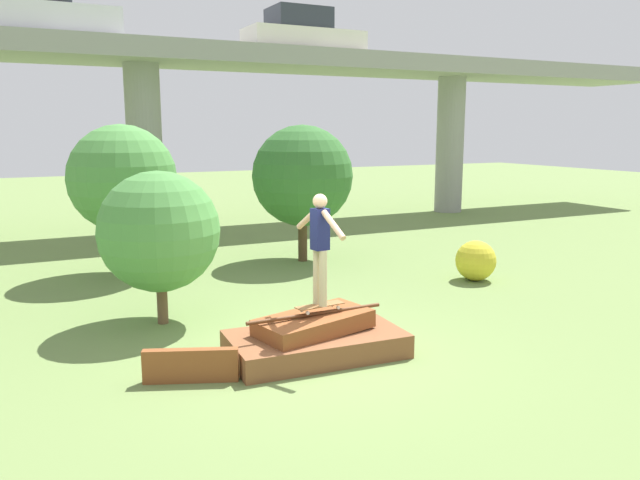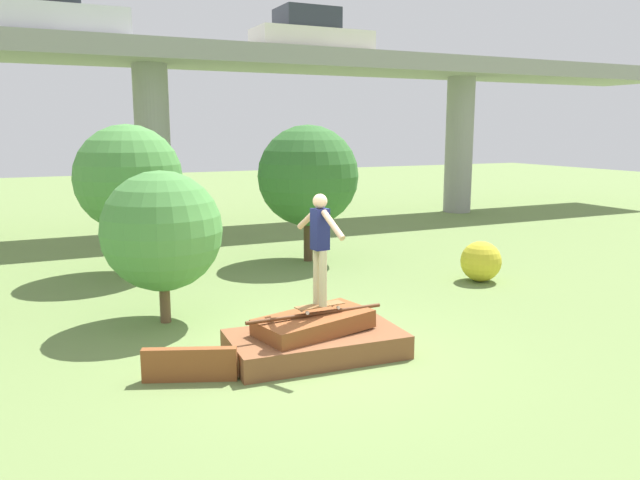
{
  "view_description": "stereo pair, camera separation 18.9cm",
  "coord_description": "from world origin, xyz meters",
  "views": [
    {
      "loc": [
        -3.91,
        -8.02,
        3.37
      ],
      "look_at": [
        0.09,
        0.04,
        1.75
      ],
      "focal_mm": 35.0,
      "sensor_mm": 36.0,
      "label": 1
    },
    {
      "loc": [
        -3.74,
        -8.11,
        3.37
      ],
      "look_at": [
        0.09,
        0.04,
        1.75
      ],
      "focal_mm": 35.0,
      "sensor_mm": 36.0,
      "label": 2
    }
  ],
  "objects": [
    {
      "name": "ground_plane",
      "position": [
        0.0,
        0.0,
        0.0
      ],
      "size": [
        80.0,
        80.0,
        0.0
      ],
      "primitive_type": "plane",
      "color": "olive"
    },
    {
      "name": "scrap_pile",
      "position": [
        -0.0,
        0.01,
        0.25
      ],
      "size": [
        2.66,
        1.54,
        0.68
      ],
      "color": "brown",
      "rests_on": "ground_plane"
    },
    {
      "name": "scrap_plank_loose",
      "position": [
        -1.94,
        -0.15,
        0.23
      ],
      "size": [
        1.23,
        0.6,
        0.46
      ],
      "color": "brown",
      "rests_on": "ground_plane"
    },
    {
      "name": "skateboard",
      "position": [
        0.09,
        0.04,
        0.75
      ],
      "size": [
        0.79,
        0.28,
        0.09
      ],
      "color": "brown",
      "rests_on": "scrap_pile"
    },
    {
      "name": "skater",
      "position": [
        0.09,
        0.04,
        1.74
      ],
      "size": [
        0.24,
        1.27,
        1.67
      ],
      "color": "#C6B78E",
      "rests_on": "skateboard"
    },
    {
      "name": "highway_overpass",
      "position": [
        0.0,
        12.42,
        5.15
      ],
      "size": [
        44.0,
        3.5,
        5.97
      ],
      "color": "gray",
      "rests_on": "ground_plane"
    },
    {
      "name": "car_on_overpass_left",
      "position": [
        -2.87,
        12.22,
        6.62
      ],
      "size": [
        4.34,
        1.81,
        1.59
      ],
      "color": "silver",
      "rests_on": "highway_overpass"
    },
    {
      "name": "car_on_overpass_mid",
      "position": [
        5.43,
        12.14,
        6.54
      ],
      "size": [
        4.07,
        1.67,
        1.4
      ],
      "color": "silver",
      "rests_on": "highway_overpass"
    },
    {
      "name": "tree_behind_left",
      "position": [
        2.68,
        6.26,
        2.18
      ],
      "size": [
        2.55,
        2.55,
        3.46
      ],
      "color": "#4C3823",
      "rests_on": "ground_plane"
    },
    {
      "name": "tree_behind_right",
      "position": [
        -1.71,
        2.61,
        1.63
      ],
      "size": [
        2.08,
        2.08,
        2.67
      ],
      "color": "brown",
      "rests_on": "ground_plane"
    },
    {
      "name": "tree_mid_back",
      "position": [
        -1.64,
        6.67,
        2.24
      ],
      "size": [
        2.44,
        2.44,
        3.47
      ],
      "color": "brown",
      "rests_on": "ground_plane"
    },
    {
      "name": "bush_yellow_flowering",
      "position": [
        5.27,
        2.64,
        0.45
      ],
      "size": [
        0.9,
        0.9,
        0.9
      ],
      "color": "gold",
      "rests_on": "ground_plane"
    }
  ]
}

